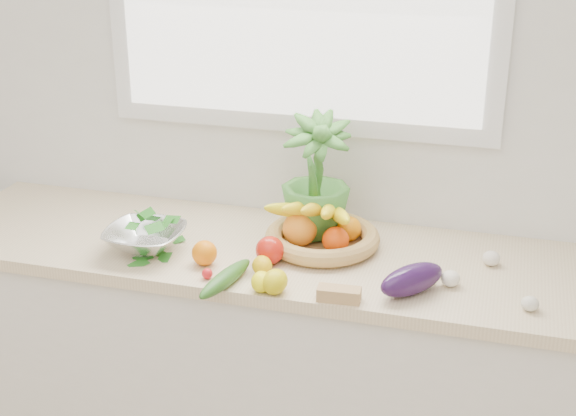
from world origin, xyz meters
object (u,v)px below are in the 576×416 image
(potted_herb, at_px, (316,175))
(fruit_basket, at_px, (321,231))
(eggplant, at_px, (412,279))
(cucumber, at_px, (226,278))
(colander_with_spinach, at_px, (145,233))
(apple, at_px, (270,250))

(potted_herb, relative_size, fruit_basket, 0.89)
(eggplant, bearing_deg, cucumber, -168.81)
(potted_herb, relative_size, colander_with_spinach, 1.58)
(fruit_basket, xyz_separation_m, colander_with_spinach, (-0.51, -0.19, 0.01))
(cucumber, bearing_deg, colander_with_spinach, 155.27)
(fruit_basket, relative_size, colander_with_spinach, 1.77)
(eggplant, height_order, colander_with_spinach, colander_with_spinach)
(eggplant, distance_m, potted_herb, 0.48)
(apple, bearing_deg, cucumber, -114.20)
(potted_herb, height_order, fruit_basket, potted_herb)
(apple, distance_m, fruit_basket, 0.20)
(fruit_basket, height_order, colander_with_spinach, fruit_basket)
(cucumber, height_order, colander_with_spinach, colander_with_spinach)
(apple, xyz_separation_m, cucumber, (-0.08, -0.17, -0.02))
(eggplant, bearing_deg, colander_with_spinach, 176.97)
(potted_herb, height_order, colander_with_spinach, potted_herb)
(eggplant, bearing_deg, apple, 170.54)
(colander_with_spinach, bearing_deg, cucumber, -24.73)
(potted_herb, xyz_separation_m, colander_with_spinach, (-0.48, -0.24, -0.15))
(fruit_basket, distance_m, colander_with_spinach, 0.55)
(apple, bearing_deg, colander_with_spinach, -175.84)
(colander_with_spinach, bearing_deg, fruit_basket, 19.89)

